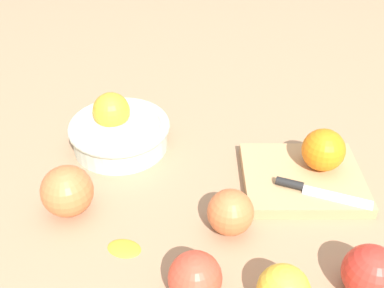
# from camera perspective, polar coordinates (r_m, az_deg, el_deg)

# --- Properties ---
(ground_plane) EXTENTS (2.40, 2.40, 0.00)m
(ground_plane) POSITION_cam_1_polar(r_m,az_deg,el_deg) (0.78, 3.87, -7.22)
(ground_plane) COLOR #997556
(bowl) EXTENTS (0.19, 0.19, 0.10)m
(bowl) POSITION_cam_1_polar(r_m,az_deg,el_deg) (0.89, -8.95, 1.72)
(bowl) COLOR beige
(bowl) RESTS_ON ground_plane
(cutting_board) EXTENTS (0.20, 0.18, 0.02)m
(cutting_board) POSITION_cam_1_polar(r_m,az_deg,el_deg) (0.83, 13.33, -4.11)
(cutting_board) COLOR tan
(cutting_board) RESTS_ON ground_plane
(orange_on_board) EXTENTS (0.07, 0.07, 0.07)m
(orange_on_board) POSITION_cam_1_polar(r_m,az_deg,el_deg) (0.82, 15.77, -0.71)
(orange_on_board) COLOR orange
(orange_on_board) RESTS_ON cutting_board
(knife) EXTENTS (0.15, 0.07, 0.01)m
(knife) POSITION_cam_1_polar(r_m,az_deg,el_deg) (0.78, 14.18, -5.39)
(knife) COLOR silver
(knife) RESTS_ON cutting_board
(apple_front_center) EXTENTS (0.07, 0.07, 0.07)m
(apple_front_center) POSITION_cam_1_polar(r_m,az_deg,el_deg) (0.71, 4.72, -8.31)
(apple_front_center) COLOR #CC6638
(apple_front_center) RESTS_ON ground_plane
(apple_front_left) EXTENTS (0.07, 0.07, 0.07)m
(apple_front_left) POSITION_cam_1_polar(r_m,az_deg,el_deg) (0.63, 0.38, -16.04)
(apple_front_left) COLOR #D6422D
(apple_front_left) RESTS_ON ground_plane
(apple_front_right) EXTENTS (0.08, 0.08, 0.08)m
(apple_front_right) POSITION_cam_1_polar(r_m,az_deg,el_deg) (0.67, 21.03, -14.52)
(apple_front_right) COLOR red
(apple_front_right) RESTS_ON ground_plane
(apple_mid_left) EXTENTS (0.08, 0.08, 0.08)m
(apple_mid_left) POSITION_cam_1_polar(r_m,az_deg,el_deg) (0.76, -15.01, -5.57)
(apple_mid_left) COLOR #CC6638
(apple_mid_left) RESTS_ON ground_plane
(citrus_peel) EXTENTS (0.06, 0.05, 0.01)m
(citrus_peel) POSITION_cam_1_polar(r_m,az_deg,el_deg) (0.71, -8.31, -12.33)
(citrus_peel) COLOR orange
(citrus_peel) RESTS_ON ground_plane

